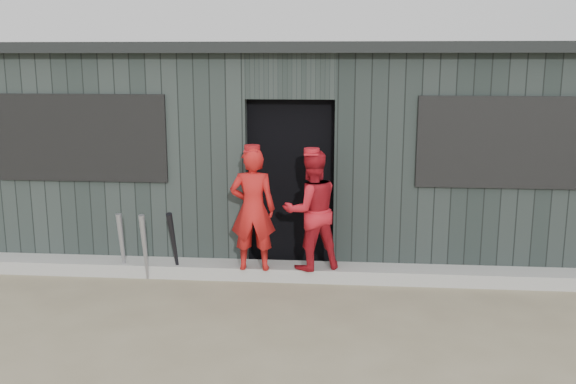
# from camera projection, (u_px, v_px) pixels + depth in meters

# --- Properties ---
(ground) EXTENTS (80.00, 80.00, 0.00)m
(ground) POSITION_uv_depth(u_px,v_px,m) (270.00, 348.00, 5.51)
(ground) COLOR #746950
(ground) RESTS_ON ground
(curb) EXTENTS (8.00, 0.36, 0.15)m
(curb) POSITION_uv_depth(u_px,v_px,m) (288.00, 271.00, 7.27)
(curb) COLOR #979792
(curb) RESTS_ON ground
(bat_left) EXTENTS (0.07, 0.19, 0.78)m
(bat_left) POSITION_uv_depth(u_px,v_px,m) (145.00, 247.00, 7.11)
(bat_left) COLOR gray
(bat_left) RESTS_ON ground
(bat_mid) EXTENTS (0.09, 0.16, 0.75)m
(bat_mid) POSITION_uv_depth(u_px,v_px,m) (122.00, 245.00, 7.25)
(bat_mid) COLOR gray
(bat_mid) RESTS_ON ground
(bat_right) EXTENTS (0.08, 0.34, 0.81)m
(bat_right) POSITION_uv_depth(u_px,v_px,m) (174.00, 245.00, 7.13)
(bat_right) COLOR black
(bat_right) RESTS_ON ground
(player_red_left) EXTENTS (0.51, 0.35, 1.36)m
(player_red_left) POSITION_uv_depth(u_px,v_px,m) (253.00, 209.00, 6.99)
(player_red_left) COLOR red
(player_red_left) RESTS_ON curb
(player_red_right) EXTENTS (0.79, 0.71, 1.32)m
(player_red_right) POSITION_uv_depth(u_px,v_px,m) (311.00, 210.00, 7.02)
(player_red_right) COLOR #B11520
(player_red_right) RESTS_ON curb
(player_grey_back) EXTENTS (0.66, 0.51, 1.20)m
(player_grey_back) POSITION_uv_depth(u_px,v_px,m) (311.00, 213.00, 7.76)
(player_grey_back) COLOR #AFAFAF
(player_grey_back) RESTS_ON ground
(dugout) EXTENTS (8.30, 3.30, 2.62)m
(dugout) POSITION_uv_depth(u_px,v_px,m) (299.00, 146.00, 8.66)
(dugout) COLOR black
(dugout) RESTS_ON ground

